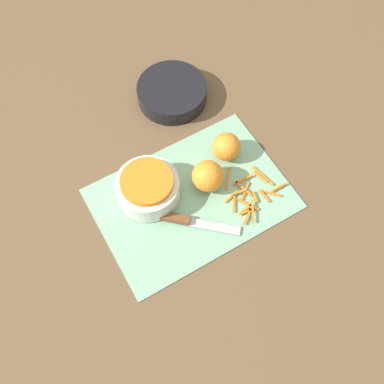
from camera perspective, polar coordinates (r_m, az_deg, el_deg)
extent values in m
plane|color=brown|center=(1.10, 0.00, -0.86)|extent=(4.00, 4.00, 0.00)
cube|color=#84B793|center=(1.09, 0.00, -0.79)|extent=(0.46, 0.32, 0.01)
cylinder|color=silver|center=(1.07, -5.61, 0.41)|extent=(0.15, 0.15, 0.06)
cylinder|color=orange|center=(1.04, -5.77, 1.29)|extent=(0.12, 0.12, 0.02)
cylinder|color=black|center=(1.25, -2.55, 12.50)|extent=(0.19, 0.19, 0.05)
cube|color=brown|center=(1.06, -2.88, -3.21)|extent=(0.09, 0.08, 0.02)
cube|color=#B2B2B7|center=(1.06, 2.94, -4.41)|extent=(0.10, 0.10, 0.00)
sphere|color=orange|center=(1.08, 2.01, 2.04)|extent=(0.08, 0.08, 0.08)
sphere|color=orange|center=(1.13, 4.38, 5.76)|extent=(0.07, 0.07, 0.07)
cube|color=orange|center=(1.13, 8.97, 2.07)|extent=(0.02, 0.07, 0.00)
cube|color=orange|center=(1.13, 8.72, 1.96)|extent=(0.02, 0.04, 0.00)
cube|color=orange|center=(1.11, 6.54, 0.43)|extent=(0.02, 0.05, 0.00)
cube|color=orange|center=(1.11, 10.23, -0.22)|extent=(0.03, 0.03, 0.00)
cube|color=orange|center=(1.09, 6.94, -2.08)|extent=(0.04, 0.01, 0.00)
cube|color=orange|center=(1.10, 5.99, 0.00)|extent=(0.04, 0.01, 0.00)
cube|color=orange|center=(1.10, 5.03, -0.57)|extent=(0.04, 0.02, 0.00)
cube|color=orange|center=(1.10, 7.95, -0.57)|extent=(0.01, 0.03, 0.00)
cube|color=orange|center=(1.11, 9.18, -0.47)|extent=(0.01, 0.04, 0.00)
cube|color=orange|center=(1.12, 4.55, 1.78)|extent=(0.04, 0.05, 0.00)
cube|color=orange|center=(1.08, 7.11, -2.93)|extent=(0.05, 0.03, 0.00)
cube|color=orange|center=(1.08, 7.05, -2.40)|extent=(0.04, 0.01, 0.00)
cube|color=orange|center=(1.09, 5.38, -1.38)|extent=(0.03, 0.04, 0.00)
cube|color=orange|center=(1.12, 10.97, 0.60)|extent=(0.04, 0.01, 0.00)
cube|color=orange|center=(1.09, 7.10, -1.55)|extent=(0.03, 0.05, 0.00)
cube|color=orange|center=(1.12, 6.48, 1.58)|extent=(0.05, 0.01, 0.00)
cube|color=orange|center=(1.08, 7.72, -2.35)|extent=(0.04, 0.05, 0.00)
cube|color=orange|center=(1.11, 6.77, 0.14)|extent=(0.04, 0.04, 0.00)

